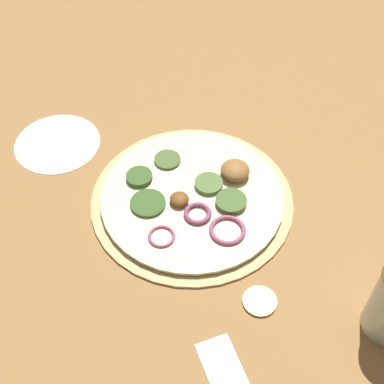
% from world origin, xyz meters
% --- Properties ---
extents(ground_plane, '(3.00, 3.00, 0.00)m').
position_xyz_m(ground_plane, '(0.00, 0.00, 0.00)').
color(ground_plane, '#9E703F').
extents(pizza, '(0.26, 0.26, 0.03)m').
position_xyz_m(pizza, '(-0.00, -0.00, 0.01)').
color(pizza, '#D6B77A').
rests_on(pizza, ground_plane).
extents(loose_cap, '(0.04, 0.04, 0.01)m').
position_xyz_m(loose_cap, '(-0.16, 0.03, 0.00)').
color(loose_cap, gold).
rests_on(loose_cap, ground_plane).
extents(flour_patch, '(0.12, 0.12, 0.00)m').
position_xyz_m(flour_patch, '(0.20, 0.09, 0.00)').
color(flour_patch, white).
rests_on(flour_patch, ground_plane).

